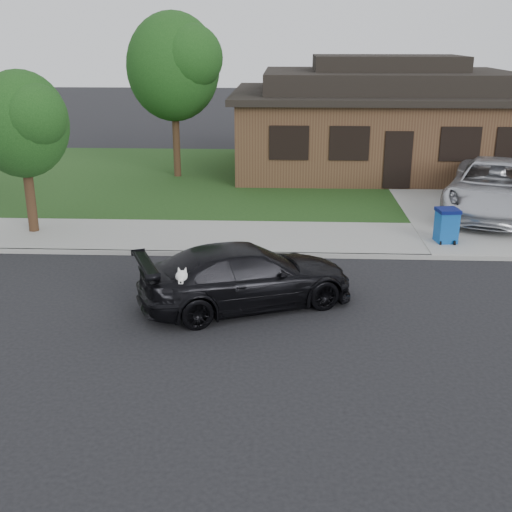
{
  "coord_description": "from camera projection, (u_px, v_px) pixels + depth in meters",
  "views": [
    {
      "loc": [
        -0.14,
        -12.58,
        5.6
      ],
      "look_at": [
        -0.73,
        0.38,
        1.1
      ],
      "focal_mm": 45.0,
      "sensor_mm": 36.0,
      "label": 1
    }
  ],
  "objects": [
    {
      "name": "lawn",
      "position": [
        288.0,
        178.0,
        25.95
      ],
      "size": [
        60.0,
        13.0,
        0.13
      ],
      "primitive_type": "cube",
      "color": "#193814",
      "rests_on": "ground"
    },
    {
      "name": "recycling_bin",
      "position": [
        447.0,
        225.0,
        17.66
      ],
      "size": [
        0.66,
        0.66,
        0.96
      ],
      "rotation": [
        0.0,
        0.0,
        0.15
      ],
      "color": "#0D4897",
      "rests_on": "sidewalk"
    },
    {
      "name": "minivan",
      "position": [
        495.0,
        187.0,
        20.41
      ],
      "size": [
        4.73,
        6.63,
        1.68
      ],
      "primitive_type": "imported",
      "rotation": [
        0.0,
        0.0,
        -0.36
      ],
      "color": "silver",
      "rests_on": "driveway"
    },
    {
      "name": "driveway",
      "position": [
        456.0,
        198.0,
        22.86
      ],
      "size": [
        4.5,
        13.0,
        0.14
      ],
      "primitive_type": "cube",
      "color": "gray",
      "rests_on": "ground"
    },
    {
      "name": "tree_0",
      "position": [
        177.0,
        65.0,
        24.58
      ],
      "size": [
        3.78,
        3.6,
        6.34
      ],
      "color": "#332114",
      "rests_on": "ground"
    },
    {
      "name": "sedan",
      "position": [
        246.0,
        276.0,
        13.78
      ],
      "size": [
        5.03,
        3.55,
        1.35
      ],
      "rotation": [
        0.0,
        0.0,
        1.97
      ],
      "color": "black",
      "rests_on": "ground"
    },
    {
      "name": "tree_2",
      "position": [
        24.0,
        123.0,
        17.78
      ],
      "size": [
        2.73,
        2.6,
        4.59
      ],
      "color": "#332114",
      "rests_on": "ground"
    },
    {
      "name": "house",
      "position": [
        384.0,
        121.0,
        26.99
      ],
      "size": [
        12.6,
        8.6,
        4.65
      ],
      "color": "#422B1C",
      "rests_on": "ground"
    },
    {
      "name": "curb",
      "position": [
        289.0,
        255.0,
        16.99
      ],
      "size": [
        60.0,
        0.12,
        0.12
      ],
      "primitive_type": "cube",
      "color": "gray",
      "rests_on": "ground"
    },
    {
      "name": "sidewalk",
      "position": [
        289.0,
        238.0,
        18.41
      ],
      "size": [
        60.0,
        3.0,
        0.12
      ],
      "primitive_type": "cube",
      "color": "gray",
      "rests_on": "ground"
    },
    {
      "name": "ground",
      "position": [
        289.0,
        311.0,
        13.71
      ],
      "size": [
        120.0,
        120.0,
        0.0
      ],
      "primitive_type": "plane",
      "color": "black",
      "rests_on": "ground"
    }
  ]
}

